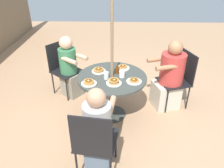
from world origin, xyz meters
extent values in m
plane|color=tan|center=(0.00, 0.00, 0.00)|extent=(12.00, 12.00, 0.00)
cylinder|color=#383D38|center=(0.00, 0.00, 0.01)|extent=(0.46, 0.46, 0.01)
cylinder|color=#383D38|center=(0.00, 0.00, 0.34)|extent=(0.09, 0.09, 0.68)
cylinder|color=#383D38|center=(0.00, 0.00, 0.70)|extent=(1.05, 1.05, 0.03)
cylinder|color=#846B4C|center=(0.00, 0.00, 1.06)|extent=(0.04, 0.04, 2.13)
cylinder|color=black|center=(-0.84, 0.31, 0.22)|extent=(0.02, 0.02, 0.44)
cylinder|color=black|center=(-0.89, -0.08, 0.22)|extent=(0.02, 0.02, 0.44)
cylinder|color=black|center=(-1.23, 0.36, 0.22)|extent=(0.02, 0.02, 0.44)
cube|color=black|center=(-1.06, 0.14, 0.45)|extent=(0.52, 0.52, 0.02)
cube|color=black|center=(-1.28, 0.17, 0.71)|extent=(0.08, 0.43, 0.50)
cube|color=slate|center=(-0.96, 0.13, 0.22)|extent=(0.37, 0.34, 0.44)
cylinder|color=#B2B2B2|center=(-1.00, 0.13, 0.67)|extent=(0.32, 0.32, 0.46)
sphere|color=tan|center=(-1.00, 0.13, 1.00)|extent=(0.21, 0.21, 0.21)
cylinder|color=tan|center=(-0.80, 0.24, 0.78)|extent=(0.33, 0.11, 0.07)
cylinder|color=tan|center=(-0.83, -0.02, 0.78)|extent=(0.33, 0.11, 0.07)
cylinder|color=black|center=(0.08, -0.89, 0.22)|extent=(0.02, 0.02, 0.44)
cylinder|color=black|center=(0.45, -0.78, 0.22)|extent=(0.02, 0.02, 0.44)
cylinder|color=black|center=(0.20, -1.27, 0.22)|extent=(0.02, 0.02, 0.44)
cylinder|color=black|center=(0.57, -1.15, 0.22)|extent=(0.02, 0.02, 0.44)
cube|color=black|center=(0.32, -1.02, 0.45)|extent=(0.58, 0.58, 0.02)
cube|color=black|center=(0.39, -1.23, 0.71)|extent=(0.42, 0.15, 0.50)
cube|color=beige|center=(0.29, -0.91, 0.22)|extent=(0.48, 0.50, 0.44)
cylinder|color=#B73833|center=(0.31, -0.96, 0.70)|extent=(0.39, 0.39, 0.52)
sphere|color=#A3704C|center=(0.31, -0.96, 1.06)|extent=(0.23, 0.23, 0.23)
cylinder|color=#A3704C|center=(0.09, -0.81, 0.83)|extent=(0.17, 0.34, 0.07)
cylinder|color=#A3704C|center=(0.39, -0.72, 0.83)|extent=(0.17, 0.34, 0.07)
cylinder|color=black|center=(0.69, 0.58, 0.22)|extent=(0.02, 0.02, 0.44)
cylinder|color=black|center=(0.38, 0.81, 0.22)|extent=(0.02, 0.02, 0.44)
cylinder|color=black|center=(0.93, 0.89, 0.22)|extent=(0.02, 0.02, 0.44)
cylinder|color=black|center=(0.62, 1.12, 0.22)|extent=(0.02, 0.02, 0.44)
cube|color=black|center=(0.65, 0.85, 0.45)|extent=(0.64, 0.64, 0.02)
cube|color=black|center=(0.79, 1.03, 0.71)|extent=(0.36, 0.28, 0.50)
cube|color=gray|center=(0.59, 0.77, 0.22)|extent=(0.42, 0.43, 0.44)
cylinder|color=#38754C|center=(0.62, 0.80, 0.68)|extent=(0.30, 0.30, 0.47)
sphere|color=#DBA884|center=(0.62, 0.80, 1.01)|extent=(0.23, 0.23, 0.23)
cylinder|color=#DBA884|center=(0.59, 0.57, 0.79)|extent=(0.26, 0.31, 0.07)
cylinder|color=#DBA884|center=(0.40, 0.72, 0.79)|extent=(0.26, 0.31, 0.07)
cylinder|color=silver|center=(0.15, 0.21, 0.72)|extent=(0.22, 0.22, 0.01)
cylinder|color=#AD7A3D|center=(0.15, 0.21, 0.73)|extent=(0.16, 0.16, 0.01)
cylinder|color=#AD7A3D|center=(0.15, 0.22, 0.74)|extent=(0.16, 0.16, 0.01)
cylinder|color=#AD7A3D|center=(0.15, 0.22, 0.76)|extent=(0.16, 0.16, 0.01)
ellipsoid|color=brown|center=(0.15, 0.21, 0.76)|extent=(0.12, 0.11, 0.00)
cube|color=#F4E084|center=(0.15, 0.21, 0.77)|extent=(0.03, 0.03, 0.01)
cylinder|color=silver|center=(-0.23, 0.32, 0.72)|extent=(0.22, 0.22, 0.01)
cylinder|color=#AD7A3D|center=(-0.24, 0.32, 0.73)|extent=(0.15, 0.15, 0.01)
cylinder|color=#AD7A3D|center=(-0.23, 0.31, 0.75)|extent=(0.15, 0.15, 0.01)
cylinder|color=#AD7A3D|center=(-0.23, 0.32, 0.76)|extent=(0.14, 0.14, 0.01)
ellipsoid|color=brown|center=(-0.23, 0.32, 0.77)|extent=(0.11, 0.11, 0.00)
cube|color=#F4E084|center=(-0.24, 0.32, 0.77)|extent=(0.03, 0.03, 0.01)
cylinder|color=silver|center=(0.28, -0.16, 0.72)|extent=(0.22, 0.22, 0.01)
cylinder|color=#AD7A3D|center=(0.28, -0.17, 0.73)|extent=(0.13, 0.13, 0.01)
cylinder|color=#AD7A3D|center=(0.28, -0.16, 0.74)|extent=(0.13, 0.13, 0.01)
cylinder|color=#AD7A3D|center=(0.28, -0.16, 0.75)|extent=(0.13, 0.13, 0.01)
ellipsoid|color=brown|center=(0.28, -0.16, 0.76)|extent=(0.10, 0.10, 0.00)
cube|color=#F4E084|center=(0.29, -0.17, 0.77)|extent=(0.02, 0.02, 0.01)
cylinder|color=silver|center=(-0.21, -0.03, 0.72)|extent=(0.22, 0.22, 0.01)
cylinder|color=#AD7A3D|center=(-0.21, -0.03, 0.73)|extent=(0.15, 0.15, 0.01)
cylinder|color=#AD7A3D|center=(-0.22, -0.03, 0.75)|extent=(0.14, 0.14, 0.01)
cylinder|color=#AD7A3D|center=(-0.21, -0.03, 0.76)|extent=(0.15, 0.15, 0.01)
cylinder|color=#AD7A3D|center=(-0.21, -0.03, 0.77)|extent=(0.15, 0.15, 0.01)
ellipsoid|color=brown|center=(-0.21, -0.03, 0.78)|extent=(0.11, 0.10, 0.00)
cube|color=#F4E084|center=(-0.22, -0.04, 0.78)|extent=(0.03, 0.03, 0.01)
cylinder|color=silver|center=(-0.15, -0.32, 0.72)|extent=(0.22, 0.22, 0.01)
cylinder|color=#AD7A3D|center=(-0.15, -0.32, 0.73)|extent=(0.14, 0.14, 0.01)
cylinder|color=#AD7A3D|center=(-0.15, -0.32, 0.74)|extent=(0.15, 0.15, 0.01)
ellipsoid|color=brown|center=(-0.15, -0.32, 0.75)|extent=(0.12, 0.11, 0.00)
cube|color=#F4E084|center=(-0.16, -0.32, 0.76)|extent=(0.02, 0.02, 0.01)
cylinder|color=#602D0F|center=(0.11, -0.08, 0.76)|extent=(0.07, 0.07, 0.10)
cylinder|color=#602D0F|center=(0.11, -0.08, 0.83)|extent=(0.03, 0.03, 0.04)
torus|color=#602D0F|center=(0.14, -0.08, 0.78)|extent=(0.05, 0.01, 0.05)
cylinder|color=white|center=(-0.01, -0.15, 0.76)|extent=(0.08, 0.08, 0.09)
cylinder|color=white|center=(-0.01, -0.15, 0.80)|extent=(0.09, 0.09, 0.01)
cylinder|color=silver|center=(-0.08, 0.08, 0.77)|extent=(0.07, 0.07, 0.11)
camera|label=1|loc=(-2.89, -0.09, 2.27)|focal=35.00mm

